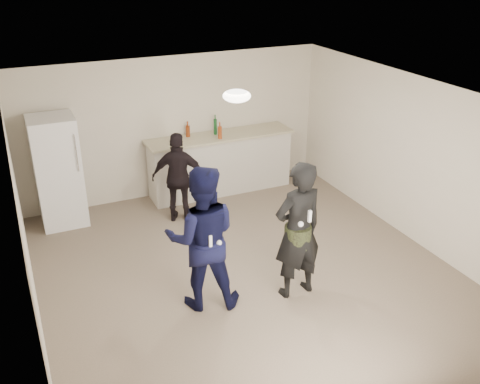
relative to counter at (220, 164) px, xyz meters
name	(u,v)px	position (x,y,z in m)	size (l,w,h in m)	color
floor	(246,271)	(-0.72, -2.67, -0.53)	(6.00, 6.00, 0.00)	#6B5B4C
ceiling	(247,98)	(-0.72, -2.67, 1.98)	(6.00, 6.00, 0.00)	silver
wall_back	(175,127)	(-0.72, 0.33, 0.72)	(6.00, 6.00, 0.00)	beige
wall_front	(395,326)	(-0.72, -5.67, 0.72)	(6.00, 6.00, 0.00)	beige
wall_left	(24,233)	(-3.47, -2.67, 0.72)	(6.00, 6.00, 0.00)	beige
wall_right	(412,159)	(2.03, -2.67, 0.72)	(6.00, 6.00, 0.00)	beige
counter	(220,164)	(0.00, 0.00, 0.00)	(2.60, 0.56, 1.05)	beige
counter_top	(220,136)	(0.00, 0.00, 0.55)	(2.68, 0.64, 0.04)	#C1BA96
fridge	(58,171)	(-2.83, -0.07, 0.38)	(0.70, 0.70, 1.80)	white
fridge_handle	(76,153)	(-2.55, -0.44, 0.78)	(0.02, 0.02, 0.60)	silver
ceiling_dome	(237,96)	(-0.72, -2.37, 1.93)	(0.36, 0.36, 0.16)	white
shaker	(173,140)	(-0.93, -0.15, 0.65)	(0.08, 0.08, 0.17)	silver
man	(202,238)	(-1.51, -3.09, 0.41)	(0.91, 0.71, 1.88)	#101245
woman	(298,231)	(-0.34, -3.38, 0.40)	(0.68, 0.44, 1.85)	black
camo_shorts	(298,236)	(-0.34, -3.38, 0.32)	(0.34, 0.34, 0.28)	#2F3D1C
spectator	(179,178)	(-1.05, -0.80, 0.23)	(0.89, 0.37, 1.52)	black
remote_man	(210,241)	(-1.51, -3.37, 0.53)	(0.04, 0.04, 0.15)	white
nunchuk_man	(219,243)	(-1.39, -3.34, 0.45)	(0.07, 0.07, 0.07)	white
remote_woman	(310,216)	(-0.34, -3.63, 0.72)	(0.04, 0.04, 0.15)	white
nunchuk_woman	(301,224)	(-0.44, -3.60, 0.62)	(0.07, 0.07, 0.07)	silver
bottle_cluster	(210,131)	(-0.20, -0.01, 0.68)	(0.56, 0.41, 0.28)	maroon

